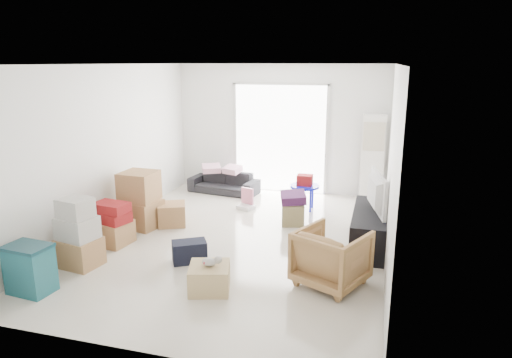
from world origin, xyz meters
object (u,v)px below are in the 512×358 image
at_px(ottoman, 293,214).
at_px(kids_table, 305,185).
at_px(television, 370,207).
at_px(wood_crate, 209,278).
at_px(ac_tower, 373,159).
at_px(tv_console, 369,228).
at_px(armchair, 332,255).
at_px(sofa, 224,179).
at_px(storage_bins, 30,269).

distance_m(ottoman, kids_table, 0.91).
xyz_separation_m(television, wood_crate, (-1.83, -2.00, -0.45)).
distance_m(ac_tower, kids_table, 1.51).
bearing_deg(ac_tower, ottoman, -126.30).
xyz_separation_m(kids_table, wood_crate, (-0.58, -3.46, -0.33)).
xyz_separation_m(ac_tower, television, (0.05, -2.30, -0.26)).
distance_m(tv_console, armchair, 1.51).
xyz_separation_m(ac_tower, sofa, (-3.06, -0.15, -0.58)).
xyz_separation_m(tv_console, television, (0.00, 0.00, 0.34)).
xyz_separation_m(sofa, ottoman, (1.81, -1.55, -0.10)).
bearing_deg(ottoman, storage_bins, -128.84).
relative_size(sofa, ottoman, 3.95).
bearing_deg(ac_tower, storage_bins, -127.99).
bearing_deg(sofa, ottoman, -32.38).
bearing_deg(kids_table, ottoman, -93.31).
bearing_deg(armchair, television, -80.87).
distance_m(television, storage_bins, 4.71).
relative_size(tv_console, ottoman, 4.33).
bearing_deg(ottoman, sofa, 139.51).
bearing_deg(ottoman, armchair, -66.49).
relative_size(sofa, wood_crate, 3.08).
bearing_deg(storage_bins, kids_table, 57.06).
relative_size(ac_tower, ottoman, 4.63).
distance_m(storage_bins, kids_table, 4.88).
height_order(storage_bins, kids_table, kids_table).
bearing_deg(tv_console, ac_tower, 91.25).
height_order(television, sofa, television).
bearing_deg(ac_tower, kids_table, -145.07).
height_order(sofa, armchair, armchair).
bearing_deg(sofa, storage_bins, -91.25).
relative_size(ac_tower, storage_bins, 2.86).
distance_m(armchair, kids_table, 3.03).
bearing_deg(ottoman, ac_tower, 53.70).
relative_size(tv_console, storage_bins, 2.68).
distance_m(sofa, armchair, 4.50).
relative_size(ac_tower, wood_crate, 3.61).
xyz_separation_m(ac_tower, ottoman, (-1.25, -1.70, -0.69)).
relative_size(ottoman, kids_table, 0.56).
bearing_deg(sofa, tv_console, -26.53).
bearing_deg(tv_console, sofa, 145.36).
xyz_separation_m(sofa, kids_table, (1.86, -0.69, 0.20)).
bearing_deg(wood_crate, armchair, 21.48).
relative_size(television, armchair, 1.28).
bearing_deg(ac_tower, television, -88.75).
height_order(armchair, storage_bins, armchair).
bearing_deg(sofa, wood_crate, -64.70).
relative_size(tv_console, wood_crate, 3.37).
xyz_separation_m(ac_tower, kids_table, (-1.20, -0.84, -0.39)).
bearing_deg(television, wood_crate, 125.23).
bearing_deg(ottoman, kids_table, 86.69).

